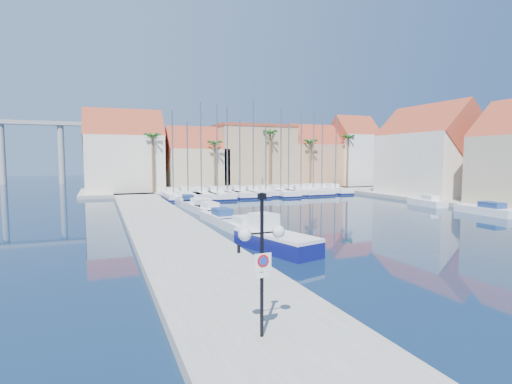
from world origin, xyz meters
The scene contains 40 objects.
ground centered at (0.00, 0.00, 0.00)m, with size 260.00×260.00×0.00m, color black.
quay_west centered at (-9.00, 13.50, 0.25)m, with size 6.00×77.00×0.50m, color gray.
shore_north centered at (10.00, 48.00, 0.25)m, with size 54.00×16.00×0.50m, color gray.
shore_east centered at (32.00, 15.00, 0.25)m, with size 12.00×60.00×0.50m, color gray.
lamp_post centered at (-9.46, -11.22, 3.40)m, with size 1.50×0.44×4.42m.
bollard centered at (-6.60, -0.77, 0.73)m, with size 0.19×0.19×0.47m, color black.
fishing_boat centered at (-3.56, 1.03, 0.76)m, with size 3.77×6.86×2.28m.
motorboat_west_0 centered at (-3.51, 7.42, 0.51)m, with size 2.19×5.80×1.40m.
motorboat_west_1 centered at (-3.66, 12.91, 0.51)m, with size 2.31×6.34×1.40m.
motorboat_west_2 centered at (-3.41, 18.24, 0.51)m, with size 2.42×6.19×1.40m.
motorboat_west_3 centered at (-3.37, 22.50, 0.51)m, with size 3.00×7.55×1.40m.
motorboat_west_4 centered at (-3.69, 27.41, 0.51)m, with size 1.93×5.38×1.40m.
motorboat_west_5 centered at (-3.50, 32.74, 0.51)m, with size 2.67×7.27×1.40m.
motorboat_east_0 centered at (24.00, 7.71, 0.51)m, with size 2.27×6.59×1.40m.
motorboat_east_1 centered at (23.99, 15.93, 0.51)m, with size 2.25×5.54×1.40m.
sailboat_0 centered at (-3.99, 36.25, 0.60)m, with size 2.72×9.56×12.75m.
sailboat_1 centered at (-1.84, 36.38, 0.56)m, with size 3.13×10.66×11.15m.
sailboat_2 centered at (0.03, 35.75, 0.59)m, with size 3.35×11.10×14.02m.
sailboat_3 centered at (2.40, 35.60, 0.58)m, with size 3.39×11.62×13.95m.
sailboat_4 centered at (4.27, 36.51, 0.65)m, with size 2.76×8.24×13.67m.
sailboat_5 centered at (6.20, 36.27, 0.57)m, with size 3.41×10.92×11.85m.
sailboat_6 centered at (8.35, 36.08, 0.62)m, with size 2.85×9.86×14.98m.
sailboat_7 centered at (10.51, 36.27, 0.59)m, with size 2.82×8.40×11.11m.
sailboat_8 centered at (12.80, 35.54, 0.59)m, with size 3.53×10.96×13.65m.
sailboat_9 centered at (14.47, 36.20, 0.58)m, with size 2.58×9.33×11.57m.
sailboat_10 centered at (16.52, 35.92, 0.60)m, with size 3.20×9.67×13.05m.
sailboat_11 centered at (19.03, 36.32, 0.59)m, with size 3.04×10.23×13.35m.
sailboat_12 centered at (21.04, 36.87, 0.62)m, with size 2.69×8.83×13.07m.
sailboat_13 centered at (23.20, 35.99, 0.63)m, with size 2.76×8.96×14.05m.
building_0 centered at (-10.00, 47.00, 6.52)m, with size 12.30×9.00×13.50m.
building_1 centered at (2.00, 47.00, 5.30)m, with size 10.30×8.00×11.00m.
building_2 centered at (13.00, 48.00, 6.26)m, with size 14.20×10.20×11.50m.
building_3 centered at (25.00, 47.00, 5.86)m, with size 10.30×8.00×12.00m.
building_4 centered at (34.00, 46.00, 6.97)m, with size 8.30×8.00×14.00m.
building_6 centered at (32.00, 24.00, 6.52)m, with size 9.00×14.30×13.50m.
palm_0 centered at (-6.00, 42.00, 9.08)m, with size 2.60×2.60×10.15m.
palm_1 centered at (4.00, 42.00, 8.14)m, with size 2.60×2.60×9.15m.
palm_2 centered at (14.00, 42.00, 10.02)m, with size 2.60×2.60×11.15m.
palm_3 centered at (22.00, 42.00, 8.61)m, with size 2.60×2.60×9.65m.
palm_4 centered at (30.00, 42.00, 9.55)m, with size 2.60×2.60×10.65m.
Camera 1 is at (-13.95, -22.12, 5.94)m, focal length 28.00 mm.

